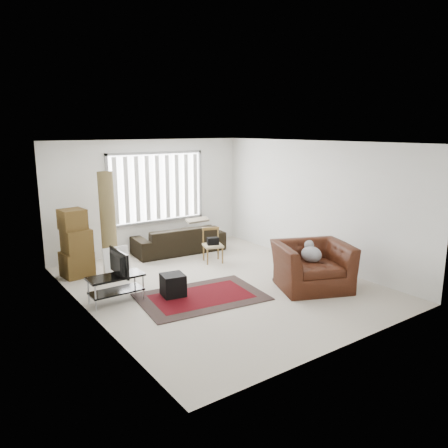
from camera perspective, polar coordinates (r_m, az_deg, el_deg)
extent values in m
plane|color=beige|center=(8.50, -0.51, -7.91)|extent=(6.00, 6.00, 0.00)
cube|color=white|center=(7.98, -0.54, 10.60)|extent=(5.00, 6.00, 0.02)
cube|color=white|center=(10.70, -9.77, 3.60)|extent=(5.00, 0.02, 2.70)
cube|color=white|center=(5.99, 16.16, -3.56)|extent=(5.00, 0.02, 2.70)
cube|color=white|center=(7.04, -17.46, -1.30)|extent=(0.02, 6.00, 2.70)
cube|color=white|center=(9.76, 11.63, 2.69)|extent=(0.02, 6.00, 2.70)
cube|color=white|center=(10.74, -8.80, 4.74)|extent=(2.40, 0.01, 1.60)
cube|color=gray|center=(10.72, -8.75, 4.73)|extent=(2.52, 0.06, 1.72)
cube|color=white|center=(10.68, -8.65, 4.71)|extent=(2.40, 0.02, 1.55)
cube|color=black|center=(7.90, -2.95, -9.46)|extent=(2.34, 1.71, 0.02)
cube|color=#4F070D|center=(7.90, -2.95, -9.39)|extent=(1.83, 1.20, 0.00)
cube|color=black|center=(7.78, -13.98, -6.68)|extent=(0.95, 0.43, 0.04)
cube|color=black|center=(7.87, -13.88, -8.51)|extent=(0.91, 0.40, 0.03)
cylinder|color=#B2B2B7|center=(7.56, -16.42, -9.15)|extent=(0.03, 0.03, 0.47)
cylinder|color=#B2B2B7|center=(7.85, -10.49, -8.03)|extent=(0.03, 0.03, 0.47)
cylinder|color=#B2B2B7|center=(7.88, -17.30, -8.31)|extent=(0.03, 0.03, 0.47)
cylinder|color=#B2B2B7|center=(8.16, -11.57, -7.28)|extent=(0.03, 0.03, 0.47)
imported|color=black|center=(7.71, -14.08, -5.00)|extent=(0.10, 0.77, 0.44)
cube|color=black|center=(7.92, -6.68, -7.90)|extent=(0.45, 0.45, 0.39)
cube|color=brown|center=(9.39, -18.65, -4.95)|extent=(0.61, 0.57, 0.51)
cube|color=brown|center=(9.24, -18.68, -2.10)|extent=(0.56, 0.51, 0.46)
cube|color=brown|center=(9.18, -19.20, 0.57)|extent=(0.51, 0.51, 0.41)
cube|color=silver|center=(8.92, -13.82, -5.03)|extent=(0.53, 0.21, 0.67)
cylinder|color=brown|center=(9.24, -14.89, 0.15)|extent=(0.48, 0.72, 2.11)
imported|color=black|center=(10.62, -5.93, -1.47)|extent=(2.26, 1.14, 0.84)
cube|color=tan|center=(9.79, -1.46, -2.83)|extent=(0.52, 0.52, 0.05)
cylinder|color=olive|center=(9.63, -2.17, -4.26)|extent=(0.04, 0.04, 0.38)
cylinder|color=olive|center=(9.72, -0.20, -4.10)|extent=(0.04, 0.04, 0.38)
cylinder|color=olive|center=(9.95, -2.68, -3.72)|extent=(0.04, 0.04, 0.38)
cylinder|color=olive|center=(10.04, -0.77, -3.56)|extent=(0.04, 0.04, 0.38)
cube|color=olive|center=(9.87, -1.76, -0.60)|extent=(0.38, 0.16, 0.06)
cube|color=olive|center=(9.87, -2.72, -1.57)|extent=(0.05, 0.05, 0.38)
cube|color=olive|center=(9.95, -0.79, -1.44)|extent=(0.05, 0.05, 0.38)
cube|color=black|center=(9.76, -1.46, -2.24)|extent=(0.29, 0.22, 0.16)
imported|color=#3C180C|center=(8.35, 11.47, -4.98)|extent=(1.67, 1.58, 0.98)
ellipsoid|color=#59595B|center=(8.31, 11.52, -4.02)|extent=(0.39, 0.43, 0.24)
sphere|color=#59595B|center=(8.43, 11.06, -2.71)|extent=(0.18, 0.18, 0.18)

